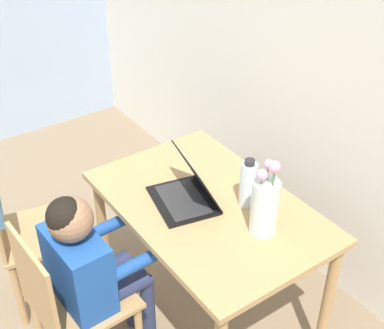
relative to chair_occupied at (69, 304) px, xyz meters
The scene contains 8 objects.
wall_back 1.64m from the chair_occupied, 93.35° to the left, with size 6.40×0.05×2.50m.
dining_table 0.71m from the chair_occupied, 81.82° to the left, with size 1.10×0.71×0.75m.
chair_occupied is the anchor object (origin of this frame).
chair_spare 0.58m from the chair_occupied, behind, with size 0.48×0.51×0.86m.
person_seated 0.22m from the chair_occupied, 92.65° to the left, with size 0.35×0.44×0.99m.
laptop 0.71m from the chair_occupied, 87.95° to the left, with size 0.36×0.32×0.23m.
flower_vase 0.95m from the chair_occupied, 63.48° to the left, with size 0.12×0.12×0.36m.
water_bottle 0.93m from the chair_occupied, 76.64° to the left, with size 0.08×0.08×0.23m.
Camera 1 is at (1.68, 0.32, 2.23)m, focal length 50.00 mm.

